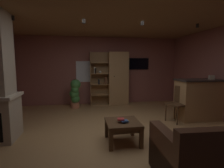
% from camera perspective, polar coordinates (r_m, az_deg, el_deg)
% --- Properties ---
extents(floor, '(5.95, 6.08, 0.02)m').
position_cam_1_polar(floor, '(3.87, 1.01, -16.50)').
color(floor, '#A37A4C').
rests_on(floor, ground).
extents(wall_back, '(6.07, 0.06, 2.50)m').
position_cam_1_polar(wall_back, '(6.60, -3.80, 4.38)').
color(wall_back, '#8E544C').
rests_on(wall_back, ground).
extents(ceiling, '(5.95, 6.08, 0.02)m').
position_cam_1_polar(ceiling, '(3.70, 1.10, 22.41)').
color(ceiling, '#8E6B47').
extents(window_pane_back, '(0.65, 0.01, 0.77)m').
position_cam_1_polar(window_pane_back, '(6.54, -8.87, 4.05)').
color(window_pane_back, white).
extents(bookshelf_cabinet, '(1.39, 0.41, 1.94)m').
position_cam_1_polar(bookshelf_cabinet, '(6.43, 1.18, 1.76)').
color(bookshelf_cabinet, '#A87F51').
rests_on(bookshelf_cabinet, ground).
extents(kitchen_bar_counter, '(1.37, 0.64, 1.10)m').
position_cam_1_polar(kitchen_bar_counter, '(5.34, 27.31, -4.45)').
color(kitchen_bar_counter, '#A87F51').
rests_on(kitchen_bar_counter, ground).
extents(tissue_box, '(0.15, 0.15, 0.11)m').
position_cam_1_polar(tissue_box, '(5.33, 29.91, 1.92)').
color(tissue_box, '#BFB299').
rests_on(tissue_box, kitchen_bar_counter).
extents(leather_couch, '(1.65, 0.97, 0.84)m').
position_cam_1_polar(leather_couch, '(2.80, 32.42, -19.98)').
color(leather_couch, '#4C2D1E').
rests_on(leather_couch, ground).
extents(coffee_table, '(0.63, 0.66, 0.41)m').
position_cam_1_polar(coffee_table, '(3.42, 3.56, -13.52)').
color(coffee_table, '#4C331E').
rests_on(coffee_table, ground).
extents(table_book_0, '(0.14, 0.11, 0.02)m').
position_cam_1_polar(table_book_0, '(3.40, 4.51, -12.01)').
color(table_book_0, gold).
rests_on(table_book_0, coffee_table).
extents(table_book_1, '(0.14, 0.12, 0.03)m').
position_cam_1_polar(table_book_1, '(3.32, 4.18, -12.08)').
color(table_book_1, '#2D4C8C').
rests_on(table_book_1, coffee_table).
extents(table_book_2, '(0.14, 0.13, 0.03)m').
position_cam_1_polar(table_book_2, '(3.33, 2.92, -11.48)').
color(table_book_2, '#B22D2D').
rests_on(table_book_2, coffee_table).
extents(dining_chair, '(0.55, 0.55, 0.92)m').
position_cam_1_polar(dining_chair, '(4.88, 20.99, -5.39)').
color(dining_chair, '#4C331E').
rests_on(dining_chair, ground).
extents(potted_floor_plant, '(0.39, 0.37, 0.99)m').
position_cam_1_polar(potted_floor_plant, '(6.09, -12.05, -2.84)').
color(potted_floor_plant, '#B77051').
rests_on(potted_floor_plant, ground).
extents(wall_mounted_tv, '(0.78, 0.06, 0.44)m').
position_cam_1_polar(wall_mounted_tv, '(6.84, 8.77, 6.58)').
color(wall_mounted_tv, black).
extents(track_light_spot_0, '(0.07, 0.07, 0.09)m').
position_cam_1_polar(track_light_spot_0, '(4.27, -29.86, 18.29)').
color(track_light_spot_0, black).
extents(track_light_spot_1, '(0.07, 0.07, 0.09)m').
position_cam_1_polar(track_light_spot_1, '(4.07, -9.26, 19.70)').
color(track_light_spot_1, black).
extents(track_light_spot_2, '(0.07, 0.07, 0.09)m').
position_cam_1_polar(track_light_spot_2, '(4.26, 9.94, 19.06)').
color(track_light_spot_2, black).
extents(track_light_spot_3, '(0.07, 0.07, 0.09)m').
position_cam_1_polar(track_light_spot_3, '(4.92, 26.30, 16.81)').
color(track_light_spot_3, black).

